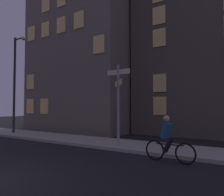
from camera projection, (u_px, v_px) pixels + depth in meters
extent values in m
cube|color=#9E9991|center=(116.00, 144.00, 11.25)|extent=(40.00, 2.62, 0.14)
cylinder|color=gray|center=(118.00, 105.00, 10.57)|extent=(0.12, 0.12, 3.78)
cube|color=beige|center=(118.00, 72.00, 10.64)|extent=(1.25, 0.03, 0.24)
cube|color=beige|center=(118.00, 83.00, 10.61)|extent=(0.98, 0.98, 0.24)
cylinder|color=#2D2D30|center=(14.00, 85.00, 15.89)|extent=(0.16, 0.16, 6.73)
cylinder|color=#2D2D30|center=(20.00, 39.00, 15.74)|extent=(1.02, 0.10, 0.10)
ellipsoid|color=#F9E099|center=(24.00, 39.00, 15.45)|extent=(0.44, 0.28, 0.20)
torus|color=black|center=(185.00, 154.00, 7.44)|extent=(0.72, 0.09, 0.72)
torus|color=black|center=(155.00, 150.00, 8.09)|extent=(0.72, 0.09, 0.72)
cylinder|color=black|center=(169.00, 144.00, 7.77)|extent=(1.00, 0.08, 0.04)
cylinder|color=navy|center=(167.00, 131.00, 7.85)|extent=(0.46, 0.34, 0.61)
sphere|color=tan|center=(166.00, 119.00, 7.87)|extent=(0.22, 0.22, 0.22)
cylinder|color=black|center=(169.00, 145.00, 7.87)|extent=(0.35, 0.13, 0.55)
cylinder|color=black|center=(167.00, 146.00, 7.73)|extent=(0.35, 0.13, 0.55)
cube|color=#6B6056|center=(94.00, 44.00, 20.13)|extent=(8.89, 7.78, 15.19)
cube|color=#F2C672|center=(30.00, 106.00, 18.62)|extent=(0.90, 0.06, 1.20)
cube|color=#F2C672|center=(44.00, 106.00, 17.63)|extent=(0.90, 0.06, 1.20)
cube|color=#F2C672|center=(31.00, 82.00, 18.71)|extent=(0.90, 0.06, 1.20)
cube|color=#F2C672|center=(99.00, 44.00, 14.84)|extent=(0.90, 0.06, 1.20)
cube|color=#F2C672|center=(31.00, 34.00, 18.88)|extent=(0.90, 0.06, 1.20)
cube|color=#F2C672|center=(45.00, 30.00, 17.89)|extent=(0.90, 0.06, 1.20)
cube|color=#F2C672|center=(61.00, 25.00, 16.90)|extent=(0.90, 0.06, 1.20)
cube|color=#F2C672|center=(79.00, 20.00, 15.91)|extent=(0.90, 0.06, 1.20)
cube|color=#F2C672|center=(46.00, 5.00, 17.98)|extent=(0.90, 0.06, 1.20)
cube|color=#F2C672|center=(160.00, 106.00, 14.86)|extent=(0.90, 0.06, 1.20)
cube|color=#F2C672|center=(160.00, 83.00, 14.93)|extent=(0.90, 0.06, 1.20)
cube|color=#F2C672|center=(159.00, 38.00, 15.06)|extent=(0.90, 0.06, 1.20)
cube|color=#F2C672|center=(159.00, 15.00, 15.12)|extent=(0.90, 0.06, 1.20)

